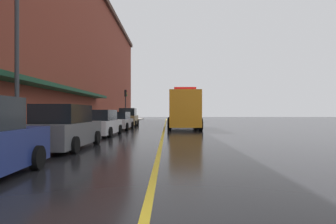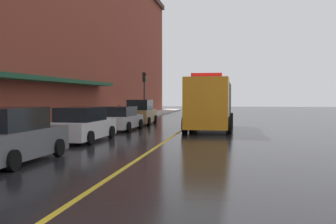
# 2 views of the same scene
# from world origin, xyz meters

# --- Properties ---
(ground_plane) EXTENTS (112.00, 112.00, 0.00)m
(ground_plane) POSITION_xyz_m (0.00, 25.00, 0.00)
(ground_plane) COLOR black
(sidewalk_left) EXTENTS (2.40, 70.00, 0.15)m
(sidewalk_left) POSITION_xyz_m (-6.20, 25.00, 0.07)
(sidewalk_left) COLOR #ADA8A0
(sidewalk_left) RESTS_ON ground
(lane_center_stripe) EXTENTS (0.16, 70.00, 0.01)m
(lane_center_stripe) POSITION_xyz_m (0.00, 25.00, 0.00)
(lane_center_stripe) COLOR gold
(lane_center_stripe) RESTS_ON ground
(brick_building_left) EXTENTS (12.48, 64.00, 15.54)m
(brick_building_left) POSITION_xyz_m (-13.06, 24.00, 7.78)
(brick_building_left) COLOR brown
(brick_building_left) RESTS_ON ground
(parked_car_1) EXTENTS (2.11, 4.87, 1.82)m
(parked_car_1) POSITION_xyz_m (-3.95, 8.36, 0.85)
(parked_car_1) COLOR #595B60
(parked_car_1) RESTS_ON ground
(parked_car_2) EXTENTS (2.22, 4.77, 1.66)m
(parked_car_2) POSITION_xyz_m (-4.01, 14.82, 0.78)
(parked_car_2) COLOR silver
(parked_car_2) RESTS_ON ground
(parked_car_3) EXTENTS (2.17, 4.47, 1.53)m
(parked_car_3) POSITION_xyz_m (-3.91, 21.18, 0.73)
(parked_car_3) COLOR silver
(parked_car_3) RESTS_ON ground
(parked_car_4) EXTENTS (2.07, 4.65, 1.91)m
(parked_car_4) POSITION_xyz_m (-3.87, 26.72, 0.88)
(parked_car_4) COLOR #A5844C
(parked_car_4) RESTS_ON ground
(utility_truck) EXTENTS (2.93, 8.13, 3.51)m
(utility_truck) POSITION_xyz_m (1.74, 22.46, 1.67)
(utility_truck) COLOR orange
(utility_truck) RESTS_ON ground
(parking_meter_0) EXTENTS (0.14, 0.18, 1.33)m
(parking_meter_0) POSITION_xyz_m (-5.35, 25.97, 1.06)
(parking_meter_0) COLOR #4C4C51
(parking_meter_0) RESTS_ON sidewalk_left
(parking_meter_1) EXTENTS (0.14, 0.18, 1.33)m
(parking_meter_1) POSITION_xyz_m (-5.35, 23.26, 1.06)
(parking_meter_1) COLOR #4C4C51
(parking_meter_1) RESTS_ON sidewalk_left
(street_lamp_left) EXTENTS (0.44, 0.44, 6.94)m
(street_lamp_left) POSITION_xyz_m (-5.95, 8.38, 4.40)
(street_lamp_left) COLOR #33383D
(street_lamp_left) RESTS_ON sidewalk_left
(traffic_light_near) EXTENTS (0.38, 0.36, 4.30)m
(traffic_light_near) POSITION_xyz_m (-5.29, 34.38, 3.16)
(traffic_light_near) COLOR #232326
(traffic_light_near) RESTS_ON sidewalk_left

